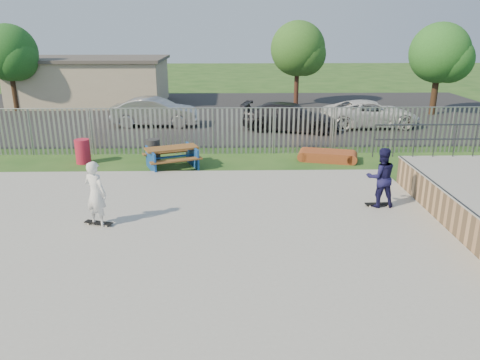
{
  "coord_description": "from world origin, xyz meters",
  "views": [
    {
      "loc": [
        1.71,
        -10.76,
        5.34
      ],
      "look_at": [
        2.0,
        2.0,
        1.1
      ],
      "focal_mm": 35.0,
      "sensor_mm": 36.0,
      "label": 1
    }
  ],
  "objects_px": {
    "car_white": "(370,114)",
    "tree_right": "(440,53)",
    "car_silver": "(156,112)",
    "tree_mid": "(298,49)",
    "picnic_table": "(172,158)",
    "trash_bin_grey": "(153,150)",
    "skater_navy": "(381,177)",
    "trash_bin_red": "(83,151)",
    "funbox": "(327,156)",
    "tree_left": "(9,53)",
    "car_dark": "(290,117)",
    "skater_white": "(96,194)"
  },
  "relations": [
    {
      "from": "car_white",
      "to": "tree_right",
      "type": "bearing_deg",
      "value": -56.03
    },
    {
      "from": "car_silver",
      "to": "tree_right",
      "type": "height_order",
      "value": "tree_right"
    },
    {
      "from": "tree_mid",
      "to": "picnic_table",
      "type": "bearing_deg",
      "value": -114.67
    },
    {
      "from": "trash_bin_grey",
      "to": "skater_navy",
      "type": "xyz_separation_m",
      "value": [
        7.6,
        -5.54,
        0.59
      ]
    },
    {
      "from": "trash_bin_red",
      "to": "tree_right",
      "type": "height_order",
      "value": "tree_right"
    },
    {
      "from": "skater_navy",
      "to": "trash_bin_red",
      "type": "bearing_deg",
      "value": -29.54
    },
    {
      "from": "funbox",
      "to": "car_silver",
      "type": "xyz_separation_m",
      "value": [
        -8.11,
        7.13,
        0.6
      ]
    },
    {
      "from": "picnic_table",
      "to": "car_white",
      "type": "xyz_separation_m",
      "value": [
        9.95,
        7.53,
        0.31
      ]
    },
    {
      "from": "car_white",
      "to": "tree_left",
      "type": "xyz_separation_m",
      "value": [
        -21.58,
        5.67,
        2.93
      ]
    },
    {
      "from": "tree_left",
      "to": "skater_navy",
      "type": "bearing_deg",
      "value": -44.06
    },
    {
      "from": "funbox",
      "to": "tree_left",
      "type": "distance_m",
      "value": 22.01
    },
    {
      "from": "trash_bin_grey",
      "to": "car_dark",
      "type": "distance_m",
      "value": 8.52
    },
    {
      "from": "car_dark",
      "to": "tree_right",
      "type": "relative_size",
      "value": 0.9
    },
    {
      "from": "tree_left",
      "to": "car_dark",
      "type": "bearing_deg",
      "value": -20.86
    },
    {
      "from": "car_dark",
      "to": "car_silver",
      "type": "bearing_deg",
      "value": 93.96
    },
    {
      "from": "picnic_table",
      "to": "skater_navy",
      "type": "height_order",
      "value": "skater_navy"
    },
    {
      "from": "trash_bin_grey",
      "to": "skater_white",
      "type": "height_order",
      "value": "skater_white"
    },
    {
      "from": "tree_right",
      "to": "funbox",
      "type": "bearing_deg",
      "value": -130.02
    },
    {
      "from": "car_silver",
      "to": "car_dark",
      "type": "bearing_deg",
      "value": -99.12
    },
    {
      "from": "car_silver",
      "to": "tree_right",
      "type": "xyz_separation_m",
      "value": [
        16.79,
        3.21,
        2.93
      ]
    },
    {
      "from": "car_silver",
      "to": "car_dark",
      "type": "height_order",
      "value": "car_silver"
    },
    {
      "from": "trash_bin_grey",
      "to": "tree_right",
      "type": "distance_m",
      "value": 19.18
    },
    {
      "from": "car_white",
      "to": "tree_mid",
      "type": "xyz_separation_m",
      "value": [
        -3.03,
        7.53,
        3.08
      ]
    },
    {
      "from": "car_white",
      "to": "tree_left",
      "type": "distance_m",
      "value": 22.51
    },
    {
      "from": "picnic_table",
      "to": "tree_mid",
      "type": "height_order",
      "value": "tree_mid"
    },
    {
      "from": "trash_bin_grey",
      "to": "tree_right",
      "type": "xyz_separation_m",
      "value": [
        15.85,
        10.3,
        3.26
      ]
    },
    {
      "from": "tree_left",
      "to": "tree_right",
      "type": "relative_size",
      "value": 0.98
    },
    {
      "from": "trash_bin_red",
      "to": "car_silver",
      "type": "xyz_separation_m",
      "value": [
        1.87,
        7.27,
        0.31
      ]
    },
    {
      "from": "picnic_table",
      "to": "trash_bin_red",
      "type": "height_order",
      "value": "trash_bin_red"
    },
    {
      "from": "picnic_table",
      "to": "trash_bin_grey",
      "type": "xyz_separation_m",
      "value": [
        -0.87,
        0.97,
        0.04
      ]
    },
    {
      "from": "skater_navy",
      "to": "skater_white",
      "type": "relative_size",
      "value": 1.0
    },
    {
      "from": "picnic_table",
      "to": "funbox",
      "type": "distance_m",
      "value": 6.37
    },
    {
      "from": "car_silver",
      "to": "skater_white",
      "type": "relative_size",
      "value": 2.62
    },
    {
      "from": "car_dark",
      "to": "tree_right",
      "type": "distance_m",
      "value": 11.0
    },
    {
      "from": "tree_mid",
      "to": "skater_white",
      "type": "height_order",
      "value": "tree_mid"
    },
    {
      "from": "trash_bin_red",
      "to": "skater_white",
      "type": "xyz_separation_m",
      "value": [
        2.34,
        -6.59,
        0.56
      ]
    },
    {
      "from": "trash_bin_grey",
      "to": "tree_left",
      "type": "distance_m",
      "value": 16.61
    },
    {
      "from": "trash_bin_grey",
      "to": "tree_left",
      "type": "bearing_deg",
      "value": 131.36
    },
    {
      "from": "car_dark",
      "to": "picnic_table",
      "type": "bearing_deg",
      "value": 155.57
    },
    {
      "from": "trash_bin_red",
      "to": "tree_mid",
      "type": "distance_m",
      "value": 18.09
    },
    {
      "from": "funbox",
      "to": "car_silver",
      "type": "distance_m",
      "value": 10.81
    },
    {
      "from": "car_white",
      "to": "skater_white",
      "type": "relative_size",
      "value": 2.87
    },
    {
      "from": "tree_mid",
      "to": "skater_white",
      "type": "xyz_separation_m",
      "value": [
        -8.26,
        -20.85,
        -2.77
      ]
    },
    {
      "from": "picnic_table",
      "to": "tree_mid",
      "type": "xyz_separation_m",
      "value": [
        6.92,
        15.06,
        3.39
      ]
    },
    {
      "from": "car_dark",
      "to": "tree_mid",
      "type": "height_order",
      "value": "tree_mid"
    },
    {
      "from": "tree_left",
      "to": "tree_mid",
      "type": "bearing_deg",
      "value": 5.73
    },
    {
      "from": "trash_bin_red",
      "to": "trash_bin_grey",
      "type": "bearing_deg",
      "value": 3.62
    },
    {
      "from": "car_white",
      "to": "skater_white",
      "type": "height_order",
      "value": "skater_white"
    },
    {
      "from": "car_silver",
      "to": "car_white",
      "type": "height_order",
      "value": "car_silver"
    },
    {
      "from": "funbox",
      "to": "skater_white",
      "type": "relative_size",
      "value": 1.21
    }
  ]
}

